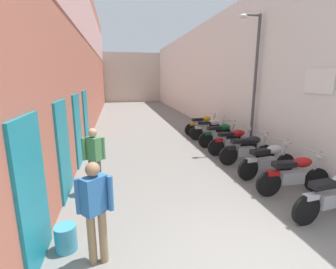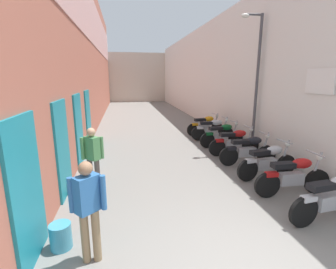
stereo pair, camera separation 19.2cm
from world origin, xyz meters
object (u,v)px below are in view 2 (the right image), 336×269
Objects in this scene: motorcycle_eighth at (205,125)px; pedestrian_mid_alley at (93,155)px; motorcycle_seventh at (213,129)px; motorcycle_fourth at (248,149)px; motorcycle_fifth at (234,141)px; motorcycle_nearest at (332,197)px; motorcycle_third at (268,161)px; pedestrian_by_doorway at (88,205)px; street_lamp at (255,75)px; water_jug_near_door at (61,236)px; motorcycle_second at (294,175)px; motorcycle_sixth at (222,134)px.

motorcycle_eighth is 1.17× the size of pedestrian_mid_alley.
motorcycle_eighth is at bearing 90.00° from motorcycle_seventh.
motorcycle_fourth and motorcycle_fifth have the same top height.
motorcycle_nearest is 1.00× the size of motorcycle_fourth.
motorcycle_third is at bearing -90.00° from motorcycle_eighth.
motorcycle_third is 1.17× the size of pedestrian_by_doorway.
street_lamp reaches higher than pedestrian_by_doorway.
motorcycle_seventh is 7.94m from water_jug_near_door.
motorcycle_fifth is (0.00, 3.12, 0.00)m from motorcycle_second.
water_jug_near_door is at bearing -168.68° from motorcycle_second.
motorcycle_eighth is (-0.00, 7.34, 0.00)m from motorcycle_nearest.
motorcycle_second is 6.27m from motorcycle_eighth.
pedestrian_by_doorway is at bearing -123.05° from motorcycle_seventh.
pedestrian_mid_alley is at bearing 155.14° from motorcycle_nearest.
pedestrian_by_doorway is at bearing -176.35° from motorcycle_nearest.
motorcycle_fifth is 5.01m from pedestrian_mid_alley.
pedestrian_by_doorway is at bearing -137.13° from street_lamp.
street_lamp is (5.04, 4.67, 1.84)m from pedestrian_by_doorway.
motorcycle_nearest is 4.87m from water_jug_near_door.
motorcycle_seventh reaches higher than water_jug_near_door.
motorcycle_seventh is at bearing 56.95° from pedestrian_by_doorway.
motorcycle_fourth is at bearing 90.00° from motorcycle_nearest.
motorcycle_fourth is 0.39× the size of street_lamp.
motorcycle_fifth is (0.00, 1.00, 0.00)m from motorcycle_fourth.
motorcycle_fifth and motorcycle_sixth have the same top height.
motorcycle_fourth is at bearing 90.00° from motorcycle_second.
pedestrian_by_doorway is at bearing -134.10° from motorcycle_fifth.
street_lamp is (0.70, 2.28, 2.26)m from motorcycle_third.
motorcycle_eighth is at bearing 90.00° from motorcycle_third.
motorcycle_seventh is 1.00× the size of motorcycle_eighth.
motorcycle_seventh is 0.96m from motorcycle_eighth.
pedestrian_mid_alley reaches higher than motorcycle_seventh.
motorcycle_seventh is 7.96m from pedestrian_by_doorway.
motorcycle_third and motorcycle_seventh have the same top height.
motorcycle_third is at bearing -90.00° from motorcycle_sixth.
motorcycle_fourth is at bearing -120.31° from street_lamp.
water_jug_near_door is (-4.86, -2.01, -0.29)m from motorcycle_third.
street_lamp is (0.70, 4.40, 2.26)m from motorcycle_nearest.
motorcycle_eighth is at bearing 103.38° from street_lamp.
motorcycle_fifth is at bearing -90.00° from motorcycle_eighth.
motorcycle_fifth and motorcycle_seventh have the same top height.
pedestrian_by_doorway reaches higher than motorcycle_second.
motorcycle_nearest is at bearing -24.86° from pedestrian_mid_alley.
motorcycle_fourth is (0.00, 1.08, 0.00)m from motorcycle_third.
motorcycle_sixth is at bearing 52.17° from pedestrian_by_doorway.
motorcycle_second is 2.12m from motorcycle_fourth.
motorcycle_sixth is 2.53m from street_lamp.
street_lamp reaches higher than motorcycle_fourth.
motorcycle_seventh is 3.09m from street_lamp.
pedestrian_by_doorway is (-4.33, -6.66, 0.42)m from motorcycle_seventh.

